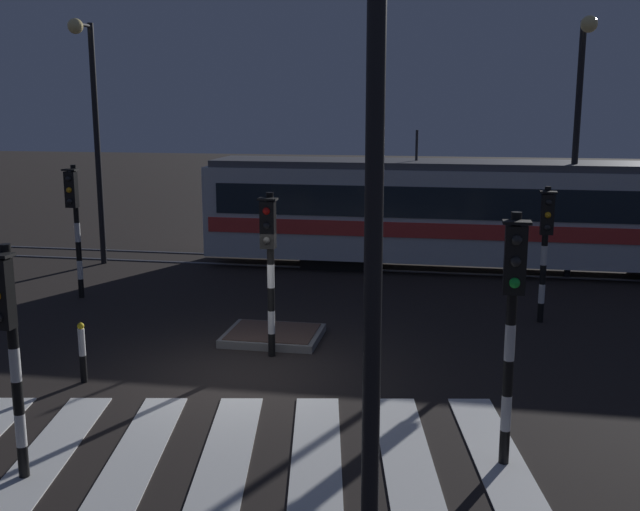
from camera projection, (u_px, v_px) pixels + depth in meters
name	position (u px, v px, depth m)	size (l,w,h in m)	color
ground_plane	(242.00, 377.00, 13.72)	(120.00, 120.00, 0.00)	black
rail_near	(329.00, 268.00, 22.71)	(80.00, 0.12, 0.03)	#59595E
rail_far	(336.00, 259.00, 24.09)	(80.00, 0.12, 0.03)	#59595E
crosswalk_zebra	(185.00, 447.00, 10.87)	(10.14, 5.31, 0.02)	silver
traffic_island	(273.00, 335.00, 15.88)	(2.00, 1.62, 0.18)	slate
traffic_light_corner_near_right	(512.00, 303.00, 9.85)	(0.36, 0.42, 3.53)	black
traffic_light_kerb_mid_left	(8.00, 329.00, 9.51)	(0.36, 0.42, 3.18)	black
traffic_light_corner_far_left	(74.00, 211.00, 18.80)	(0.36, 0.42, 3.42)	black
traffic_light_median_centre	(269.00, 251.00, 14.33)	(0.36, 0.42, 3.26)	black
traffic_light_corner_far_right	(546.00, 234.00, 16.67)	(0.36, 0.42, 3.12)	black
street_lamp_trackside_left	(92.00, 114.00, 22.33)	(0.44, 1.21, 7.29)	black
street_lamp_trackside_right	(579.00, 117.00, 20.52)	(0.44, 1.21, 7.16)	black
street_lamp_near_kerb	(372.00, 115.00, 6.61)	(0.44, 1.21, 7.65)	black
tram	(507.00, 213.00, 22.12)	(18.15, 2.58, 4.15)	silver
bollard_island_edge	(82.00, 352.00, 13.34)	(0.12, 0.12, 1.11)	black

